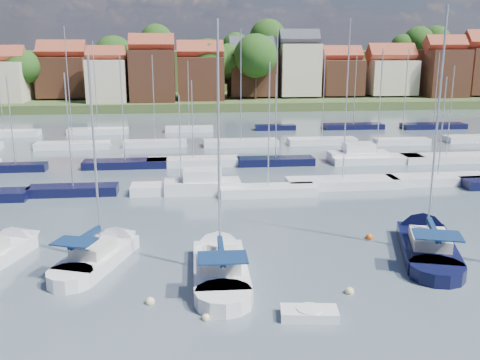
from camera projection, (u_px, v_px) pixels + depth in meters
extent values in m
plane|color=#43505B|center=(238.00, 151.00, 69.48)|extent=(260.00, 260.00, 0.00)
cube|color=white|center=(98.00, 260.00, 33.38)|extent=(4.70, 6.96, 1.20)
cone|color=white|center=(126.00, 238.00, 37.17)|extent=(3.58, 3.85, 2.68)
cylinder|color=white|center=(70.00, 281.00, 30.35)|extent=(3.43, 3.43, 1.20)
cube|color=beige|center=(93.00, 248.00, 32.73)|extent=(2.67, 3.16, 0.70)
cylinder|color=#B2B2B7|center=(95.00, 156.00, 32.21)|extent=(0.14, 0.14, 11.91)
cylinder|color=#B2B2B7|center=(85.00, 240.00, 31.68)|extent=(1.30, 3.40, 0.10)
cube|color=#0E2349|center=(85.00, 237.00, 31.64)|extent=(1.43, 3.30, 0.35)
cube|color=#0E2349|center=(74.00, 242.00, 30.51)|extent=(2.69, 2.28, 0.08)
cube|color=white|center=(220.00, 272.00, 31.54)|extent=(3.26, 7.52, 1.20)
cone|color=white|center=(217.00, 244.00, 36.05)|extent=(3.18, 3.69, 3.11)
cylinder|color=white|center=(224.00, 301.00, 27.94)|extent=(3.17, 3.17, 1.20)
cube|color=beige|center=(221.00, 260.00, 30.81)|extent=(2.24, 3.15, 0.70)
cylinder|color=#B2B2B7|center=(219.00, 145.00, 30.23)|extent=(0.14, 0.14, 13.81)
cylinder|color=#B2B2B7|center=(221.00, 253.00, 29.60)|extent=(0.18, 4.15, 0.10)
cube|color=#0E2349|center=(221.00, 251.00, 29.57)|extent=(0.38, 3.94, 0.35)
cube|color=#0E2349|center=(223.00, 258.00, 28.23)|extent=(2.68, 1.92, 0.08)
cube|color=black|center=(427.00, 250.00, 34.99)|extent=(5.40, 8.41, 1.20)
cone|color=black|center=(418.00, 226.00, 39.63)|extent=(4.22, 4.58, 3.25)
cylinder|color=black|center=(437.00, 274.00, 31.28)|extent=(4.06, 4.06, 1.20)
cube|color=beige|center=(430.00, 239.00, 34.25)|extent=(3.13, 3.77, 0.70)
cylinder|color=#B2B2B7|center=(437.00, 128.00, 33.58)|extent=(0.14, 0.14, 14.77)
cylinder|color=#B2B2B7|center=(433.00, 232.00, 33.01)|extent=(1.37, 4.17, 0.10)
cube|color=#0E2349|center=(434.00, 230.00, 32.97)|extent=(1.50, 4.02, 0.35)
cube|color=#0E2349|center=(437.00, 235.00, 31.60)|extent=(3.21, 2.67, 0.08)
cone|color=white|center=(28.00, 238.00, 37.18)|extent=(3.52, 3.81, 2.69)
cube|color=white|center=(309.00, 314.00, 26.67)|extent=(3.00, 1.69, 0.56)
cylinder|color=white|center=(309.00, 311.00, 26.64)|extent=(1.32, 1.32, 0.36)
sphere|color=beige|center=(206.00, 320.00, 26.55)|extent=(0.42, 0.42, 0.42)
sphere|color=#D85914|center=(214.00, 296.00, 29.05)|extent=(0.46, 0.46, 0.46)
sphere|color=beige|center=(349.00, 293.00, 29.39)|extent=(0.52, 0.52, 0.52)
sphere|color=#D85914|center=(369.00, 239.00, 37.73)|extent=(0.52, 0.52, 0.52)
sphere|color=beige|center=(150.00, 303.00, 28.22)|extent=(0.52, 0.52, 0.52)
cube|color=black|center=(73.00, 191.00, 48.90)|extent=(8.01, 2.24, 1.00)
cylinder|color=#B2B2B7|center=(69.00, 131.00, 47.55)|extent=(0.12, 0.12, 10.16)
cube|color=white|center=(181.00, 189.00, 49.56)|extent=(9.22, 2.58, 1.00)
cylinder|color=#B2B2B7|center=(180.00, 140.00, 48.45)|extent=(0.12, 0.12, 8.18)
cube|color=white|center=(268.00, 191.00, 48.82)|extent=(8.78, 2.46, 1.00)
cylinder|color=#B2B2B7|center=(269.00, 126.00, 47.36)|extent=(0.12, 0.12, 11.06)
cube|color=white|center=(343.00, 184.00, 51.57)|extent=(10.79, 3.02, 1.00)
cylinder|color=#B2B2B7|center=(346.00, 101.00, 49.65)|extent=(0.12, 0.12, 14.87)
cube|color=white|center=(437.00, 180.00, 52.90)|extent=(10.13, 2.84, 1.00)
cylinder|color=#B2B2B7|center=(442.00, 127.00, 51.62)|extent=(0.12, 0.12, 9.59)
cube|color=white|center=(202.00, 188.00, 49.53)|extent=(7.00, 2.60, 1.40)
cube|color=white|center=(202.00, 176.00, 49.26)|extent=(3.50, 2.20, 1.30)
cube|color=black|center=(16.00, 168.00, 58.16)|extent=(6.54, 1.83, 1.00)
cylinder|color=#B2B2B7|center=(11.00, 121.00, 56.91)|extent=(0.12, 0.12, 9.37)
cube|color=black|center=(125.00, 164.00, 59.97)|extent=(9.30, 2.60, 1.00)
cylinder|color=#B2B2B7|center=(122.00, 109.00, 58.45)|extent=(0.12, 0.12, 11.48)
cube|color=white|center=(193.00, 162.00, 61.09)|extent=(10.40, 2.91, 1.00)
cylinder|color=#B2B2B7|center=(192.00, 120.00, 59.91)|extent=(0.12, 0.12, 8.77)
cube|color=black|center=(276.00, 162.00, 61.34)|extent=(8.80, 2.46, 1.00)
cylinder|color=#B2B2B7|center=(277.00, 95.00, 59.48)|extent=(0.12, 0.12, 14.33)
cube|color=white|center=(376.00, 160.00, 62.42)|extent=(10.73, 3.00, 1.00)
cylinder|color=#B2B2B7|center=(380.00, 103.00, 60.83)|extent=(0.12, 0.12, 12.14)
cube|color=white|center=(446.00, 159.00, 63.08)|extent=(10.48, 2.93, 1.00)
cylinder|color=#B2B2B7|center=(450.00, 111.00, 61.72)|extent=(0.12, 0.12, 10.28)
cube|color=white|center=(358.00, 157.00, 63.00)|extent=(7.00, 2.60, 1.40)
cube|color=white|center=(358.00, 148.00, 62.73)|extent=(3.50, 2.20, 1.30)
cube|color=white|center=(73.00, 146.00, 71.28)|extent=(9.71, 2.72, 1.00)
cylinder|color=#B2B2B7|center=(68.00, 86.00, 69.35)|extent=(0.12, 0.12, 14.88)
cube|color=white|center=(155.00, 144.00, 72.66)|extent=(8.49, 2.38, 1.00)
cylinder|color=#B2B2B7|center=(154.00, 98.00, 71.17)|extent=(0.12, 0.12, 11.31)
cube|color=white|center=(241.00, 143.00, 73.12)|extent=(10.16, 2.85, 1.00)
cylinder|color=#B2B2B7|center=(241.00, 86.00, 71.24)|extent=(0.12, 0.12, 14.59)
cube|color=white|center=(322.00, 142.00, 74.39)|extent=(9.53, 2.67, 1.00)
cylinder|color=#B2B2B7|center=(324.00, 95.00, 72.82)|extent=(0.12, 0.12, 11.91)
cube|color=white|center=(402.00, 142.00, 74.15)|extent=(7.62, 2.13, 1.00)
cylinder|color=#B2B2B7|center=(405.00, 94.00, 72.56)|extent=(0.12, 0.12, 12.13)
cube|color=white|center=(480.00, 139.00, 76.41)|extent=(10.17, 2.85, 1.00)
cube|color=white|center=(4.00, 134.00, 81.09)|extent=(10.37, 2.90, 1.00)
cube|color=white|center=(98.00, 131.00, 83.34)|extent=(9.24, 2.59, 1.00)
cylinder|color=#B2B2B7|center=(95.00, 86.00, 81.62)|extent=(0.12, 0.12, 13.17)
cube|color=white|center=(189.00, 129.00, 85.48)|extent=(7.57, 2.12, 1.00)
cylinder|color=#B2B2B7|center=(188.00, 94.00, 84.12)|extent=(0.12, 0.12, 10.24)
cube|color=black|center=(275.00, 128.00, 87.05)|extent=(6.58, 1.84, 1.00)
cylinder|color=#B2B2B7|center=(276.00, 100.00, 85.96)|extent=(0.12, 0.12, 8.01)
cube|color=black|center=(353.00, 127.00, 88.30)|extent=(9.92, 2.78, 1.00)
cylinder|color=#B2B2B7|center=(355.00, 90.00, 86.86)|extent=(0.12, 0.12, 10.92)
cube|color=black|center=(433.00, 126.00, 88.65)|extent=(10.55, 2.95, 1.00)
cylinder|color=#B2B2B7|center=(437.00, 88.00, 87.13)|extent=(0.12, 0.12, 11.51)
cube|color=#435128|center=(209.00, 96.00, 143.72)|extent=(200.00, 70.00, 3.00)
cube|color=#435128|center=(205.00, 74.00, 166.70)|extent=(200.00, 60.00, 14.00)
cube|color=beige|center=(5.00, 82.00, 113.91)|extent=(9.35, 10.04, 8.56)
cube|color=brown|center=(2.00, 56.00, 112.59)|extent=(9.54, 4.63, 4.63)
cube|color=brown|center=(64.00, 77.00, 120.27)|extent=(10.37, 9.97, 8.73)
cube|color=brown|center=(62.00, 51.00, 118.91)|extent=(10.57, 5.13, 5.13)
cube|color=beige|center=(108.00, 81.00, 113.01)|extent=(8.09, 8.80, 8.96)
cube|color=brown|center=(106.00, 55.00, 111.68)|extent=(8.25, 4.00, 4.00)
cube|color=brown|center=(153.00, 76.00, 114.61)|extent=(9.36, 10.17, 10.97)
cube|color=brown|center=(152.00, 44.00, 113.01)|extent=(9.54, 4.63, 4.63)
cube|color=brown|center=(201.00, 79.00, 117.49)|extent=(9.90, 8.56, 9.42)
cube|color=brown|center=(200.00, 51.00, 116.06)|extent=(10.10, 4.90, 4.90)
cube|color=brown|center=(252.00, 75.00, 123.38)|extent=(10.59, 8.93, 9.49)
cube|color=#383A42|center=(253.00, 48.00, 121.92)|extent=(10.80, 5.24, 5.24)
cube|color=beige|center=(298.00, 70.00, 123.37)|extent=(9.01, 8.61, 11.65)
cube|color=#383A42|center=(299.00, 39.00, 121.69)|extent=(9.19, 4.46, 4.46)
cube|color=brown|center=(341.00, 77.00, 126.03)|extent=(9.10, 9.34, 8.00)
cube|color=brown|center=(342.00, 55.00, 124.79)|extent=(9.28, 4.50, 4.50)
cube|color=beige|center=(390.00, 77.00, 126.83)|extent=(10.86, 9.59, 7.88)
cube|color=brown|center=(391.00, 55.00, 125.56)|extent=(11.07, 5.37, 5.37)
cube|color=brown|center=(443.00, 74.00, 125.21)|extent=(9.18, 9.96, 10.97)
cube|color=brown|center=(445.00, 45.00, 123.61)|extent=(9.36, 4.54, 4.54)
cylinder|color=#382619|center=(417.00, 64.00, 146.01)|extent=(0.50, 0.50, 4.47)
sphere|color=#2B5119|center=(418.00, 42.00, 144.54)|extent=(8.18, 8.18, 8.18)
cylinder|color=#382619|center=(229.00, 89.00, 122.88)|extent=(0.50, 0.50, 4.46)
sphere|color=#2B5119|center=(228.00, 62.00, 121.41)|extent=(8.15, 8.15, 8.15)
cylinder|color=#382619|center=(267.00, 65.00, 140.04)|extent=(0.50, 0.50, 5.15)
sphere|color=#2B5119|center=(268.00, 37.00, 138.35)|extent=(9.41, 9.41, 9.41)
cylinder|color=#382619|center=(157.00, 65.00, 139.66)|extent=(0.50, 0.50, 4.56)
sphere|color=#2B5119|center=(156.00, 40.00, 138.16)|extent=(8.34, 8.34, 8.34)
cylinder|color=#382619|center=(115.00, 85.00, 129.10)|extent=(0.50, 0.50, 5.15)
sphere|color=#2B5119|center=(114.00, 56.00, 127.40)|extent=(9.42, 9.42, 9.42)
cylinder|color=#382619|center=(51.00, 74.00, 128.92)|extent=(0.50, 0.50, 3.42)
sphere|color=#2B5119|center=(49.00, 54.00, 127.79)|extent=(6.26, 6.26, 6.26)
cylinder|color=#382619|center=(267.00, 87.00, 132.47)|extent=(0.50, 0.50, 3.77)
sphere|color=#2B5119|center=(267.00, 66.00, 131.23)|extent=(6.89, 6.89, 6.89)
cylinder|color=#382619|center=(255.00, 88.00, 118.53)|extent=(0.50, 0.50, 5.21)
sphere|color=#2B5119|center=(256.00, 56.00, 116.82)|extent=(9.53, 9.53, 9.53)
cylinder|color=#382619|center=(458.00, 88.00, 134.44)|extent=(0.50, 0.50, 2.97)
sphere|color=#2B5119|center=(459.00, 72.00, 133.46)|extent=(5.44, 5.44, 5.44)
cylinder|color=#382619|center=(209.00, 89.00, 120.27)|extent=(0.50, 0.50, 4.84)
sphere|color=#2B5119|center=(209.00, 59.00, 118.67)|extent=(8.85, 8.85, 8.85)
cylinder|color=#382619|center=(402.00, 66.00, 145.88)|extent=(0.50, 0.50, 3.72)
sphere|color=#2B5119|center=(403.00, 47.00, 144.66)|extent=(6.80, 6.80, 6.80)
cylinder|color=#382619|center=(442.00, 88.00, 126.28)|extent=(0.50, 0.50, 4.05)
sphere|color=#2B5119|center=(444.00, 65.00, 124.95)|extent=(7.40, 7.40, 7.40)
cylinder|color=#382619|center=(25.00, 92.00, 115.43)|extent=(0.50, 0.50, 4.00)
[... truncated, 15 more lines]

